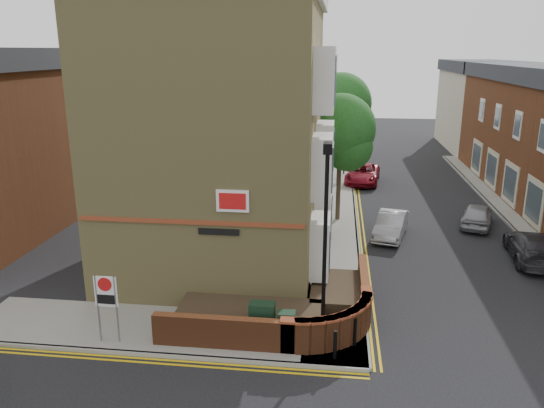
% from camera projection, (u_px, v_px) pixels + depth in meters
% --- Properties ---
extents(ground, '(120.00, 120.00, 0.00)m').
position_uv_depth(ground, '(266.00, 364.00, 15.59)').
color(ground, black).
rests_on(ground, ground).
extents(pavement_corner, '(13.00, 3.00, 0.12)m').
position_uv_depth(pavement_corner, '(167.00, 330.00, 17.42)').
color(pavement_corner, gray).
rests_on(pavement_corner, ground).
extents(pavement_main, '(2.00, 32.00, 0.12)m').
position_uv_depth(pavement_main, '(337.00, 209.00, 30.58)').
color(pavement_main, gray).
rests_on(pavement_main, ground).
extents(kerb_side, '(13.00, 0.15, 0.12)m').
position_uv_depth(kerb_side, '(151.00, 355.00, 15.99)').
color(kerb_side, gray).
rests_on(kerb_side, ground).
extents(kerb_main_near, '(0.15, 32.00, 0.12)m').
position_uv_depth(kerb_main_near, '(355.00, 210.00, 30.46)').
color(kerb_main_near, gray).
rests_on(kerb_main_near, ground).
extents(kerb_main_far, '(0.15, 40.00, 0.12)m').
position_uv_depth(kerb_main_far, '(517.00, 233.00, 26.65)').
color(kerb_main_far, gray).
rests_on(kerb_main_far, ground).
extents(yellow_lines_side, '(13.00, 0.28, 0.01)m').
position_uv_depth(yellow_lines_side, '(149.00, 361.00, 15.76)').
color(yellow_lines_side, gold).
rests_on(yellow_lines_side, ground).
extents(yellow_lines_main, '(0.28, 32.00, 0.01)m').
position_uv_depth(yellow_lines_main, '(359.00, 211.00, 30.44)').
color(yellow_lines_main, gold).
rests_on(yellow_lines_main, ground).
extents(corner_building, '(8.95, 10.40, 13.60)m').
position_uv_depth(corner_building, '(223.00, 117.00, 21.81)').
color(corner_building, '#9E9054').
rests_on(corner_building, ground).
extents(garden_wall, '(6.80, 6.00, 1.20)m').
position_uv_depth(garden_wall, '(276.00, 323.00, 17.97)').
color(garden_wall, brown).
rests_on(garden_wall, ground).
extents(lamppost, '(0.25, 0.50, 6.30)m').
position_uv_depth(lamppost, '(325.00, 246.00, 15.61)').
color(lamppost, black).
rests_on(lamppost, pavement_corner).
extents(utility_cabinet_large, '(0.80, 0.45, 1.20)m').
position_uv_depth(utility_cabinet_large, '(262.00, 320.00, 16.66)').
color(utility_cabinet_large, black).
rests_on(utility_cabinet_large, pavement_corner).
extents(utility_cabinet_small, '(0.55, 0.40, 1.10)m').
position_uv_depth(utility_cabinet_small, '(286.00, 328.00, 16.29)').
color(utility_cabinet_small, black).
rests_on(utility_cabinet_small, pavement_corner).
extents(bollard_near, '(0.11, 0.11, 0.90)m').
position_uv_depth(bollard_near, '(335.00, 345.00, 15.57)').
color(bollard_near, black).
rests_on(bollard_near, pavement_corner).
extents(bollard_far, '(0.11, 0.11, 0.90)m').
position_uv_depth(bollard_far, '(355.00, 332.00, 16.26)').
color(bollard_far, black).
rests_on(bollard_far, pavement_corner).
extents(zone_sign, '(0.72, 0.07, 2.20)m').
position_uv_depth(zone_sign, '(106.00, 297.00, 16.19)').
color(zone_sign, slate).
rests_on(zone_sign, pavement_corner).
extents(far_terrace_cream, '(5.40, 12.40, 8.00)m').
position_uv_depth(far_terrace_cream, '(476.00, 104.00, 48.94)').
color(far_terrace_cream, '#BEB59D').
rests_on(far_terrace_cream, ground).
extents(tree_near, '(3.64, 3.65, 6.70)m').
position_uv_depth(tree_near, '(340.00, 134.00, 27.42)').
color(tree_near, '#382B1E').
rests_on(tree_near, pavement_main).
extents(tree_mid, '(4.03, 4.03, 7.42)m').
position_uv_depth(tree_mid, '(341.00, 108.00, 34.90)').
color(tree_mid, '#382B1E').
rests_on(tree_mid, pavement_main).
extents(tree_far, '(3.81, 3.81, 7.00)m').
position_uv_depth(tree_far, '(341.00, 101.00, 42.60)').
color(tree_far, '#382B1E').
rests_on(tree_far, pavement_main).
extents(traffic_light_assembly, '(0.20, 0.16, 4.20)m').
position_uv_depth(traffic_light_assembly, '(345.00, 138.00, 38.34)').
color(traffic_light_assembly, black).
rests_on(traffic_light_assembly, pavement_main).
extents(silver_car_near, '(2.12, 3.91, 1.22)m').
position_uv_depth(silver_car_near, '(391.00, 225.00, 26.08)').
color(silver_car_near, '#9999A0').
rests_on(silver_car_near, ground).
extents(red_car_main, '(2.70, 4.90, 1.30)m').
position_uv_depth(red_car_main, '(363.00, 174.00, 36.73)').
color(red_car_main, maroon).
rests_on(red_car_main, ground).
extents(grey_car_far, '(2.25, 4.58, 1.28)m').
position_uv_depth(grey_car_far, '(532.00, 247.00, 23.12)').
color(grey_car_far, '#2A2A2E').
rests_on(grey_car_far, ground).
extents(silver_car_far, '(2.46, 3.88, 1.23)m').
position_uv_depth(silver_car_far, '(477.00, 215.00, 27.66)').
color(silver_car_far, '#929399').
rests_on(silver_car_far, ground).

